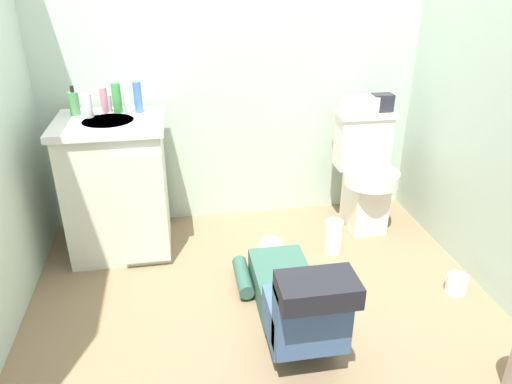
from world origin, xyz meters
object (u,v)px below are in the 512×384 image
object	(u,v)px
tissue_box	(360,104)
toiletry_bag	(382,103)
bottle_green	(117,98)
bottle_white	(87,106)
toilet_paper_roll	(457,284)
soap_dispenser	(74,103)
bottle_pink	(104,100)
faucet	(110,104)
person_plumber	(291,294)
bottle_blue	(138,97)
toilet	(365,173)
bottle_clear	(127,100)
vanity_cabinet	(118,186)
paper_towel_roll	(333,236)

from	to	relation	value
tissue_box	toiletry_bag	world-z (taller)	toiletry_bag
bottle_green	tissue_box	bearing A→B (deg)	0.09
bottle_white	toilet_paper_roll	bearing A→B (deg)	-23.78
soap_dispenser	bottle_pink	bearing A→B (deg)	6.55
faucet	bottle_green	distance (m)	0.06
toiletry_bag	person_plumber	bearing A→B (deg)	-128.96
person_plumber	soap_dispenser	size ratio (longest dim) A/B	6.42
bottle_blue	toilet_paper_roll	xyz separation A→B (m)	(1.62, -0.89, -0.86)
bottle_pink	bottle_blue	bearing A→B (deg)	-7.31
person_plumber	soap_dispenser	xyz separation A→B (m)	(-1.04, 0.99, 0.71)
toilet	soap_dispenser	xyz separation A→B (m)	(-1.75, 0.08, 0.52)
soap_dispenser	toilet_paper_roll	world-z (taller)	soap_dispenser
toiletry_bag	toilet_paper_roll	size ratio (longest dim) A/B	1.13
person_plumber	soap_dispenser	bearing A→B (deg)	136.42
toiletry_bag	bottle_clear	world-z (taller)	bottle_clear
tissue_box	faucet	bearing A→B (deg)	179.76
vanity_cabinet	toilet_paper_roll	xyz separation A→B (m)	(1.78, -0.77, -0.37)
toiletry_bag	toilet	bearing A→B (deg)	-139.23
faucet	toilet_paper_roll	xyz separation A→B (m)	(1.79, -0.91, -0.82)
bottle_blue	toilet_paper_roll	world-z (taller)	bottle_blue
person_plumber	paper_towel_roll	world-z (taller)	person_plumber
toiletry_bag	bottle_white	world-z (taller)	bottle_white
bottle_green	paper_towel_roll	size ratio (longest dim) A/B	0.82
faucet	soap_dispenser	world-z (taller)	soap_dispenser
vanity_cabinet	bottle_white	world-z (taller)	bottle_white
faucet	bottle_clear	world-z (taller)	bottle_clear
bottle_clear	toilet_paper_roll	size ratio (longest dim) A/B	1.48
bottle_pink	bottle_green	world-z (taller)	bottle_green
toilet	vanity_cabinet	xyz separation A→B (m)	(-1.55, -0.05, 0.05)
person_plumber	tissue_box	distance (m)	1.35
bottle_green	vanity_cabinet	bearing A→B (deg)	-106.72
soap_dispenser	toiletry_bag	bearing A→B (deg)	0.42
bottle_clear	bottle_blue	distance (m)	0.06
soap_dispenser	bottle_pink	world-z (taller)	soap_dispenser
soap_dispenser	bottle_pink	size ratio (longest dim) A/B	1.13
toiletry_bag	bottle_pink	xyz separation A→B (m)	(-1.69, 0.00, 0.09)
tissue_box	soap_dispenser	size ratio (longest dim) A/B	1.33
toilet	bottle_white	size ratio (longest dim) A/B	5.68
person_plumber	toiletry_bag	distance (m)	1.44
tissue_box	bottle_clear	size ratio (longest dim) A/B	1.36
toiletry_bag	soap_dispenser	size ratio (longest dim) A/B	0.75
bottle_pink	toilet_paper_roll	world-z (taller)	bottle_pink
faucet	bottle_white	world-z (taller)	bottle_white
bottle_clear	paper_towel_roll	world-z (taller)	bottle_clear
toilet_paper_roll	bottle_clear	bearing A→B (deg)	152.60
faucet	bottle_blue	distance (m)	0.17
toilet	toiletry_bag	bearing A→B (deg)	40.77
toilet_paper_roll	person_plumber	bearing A→B (deg)	-174.09
toilet_paper_roll	soap_dispenser	bearing A→B (deg)	155.68
tissue_box	bottle_green	size ratio (longest dim) A/B	1.28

